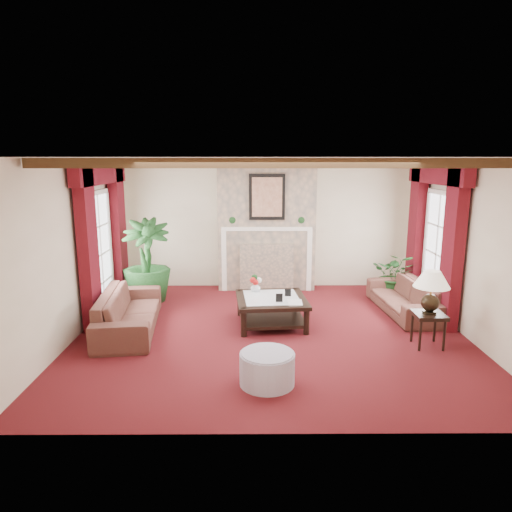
{
  "coord_description": "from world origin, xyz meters",
  "views": [
    {
      "loc": [
        -0.28,
        -6.83,
        2.67
      ],
      "look_at": [
        -0.23,
        0.4,
        1.15
      ],
      "focal_mm": 32.0,
      "sensor_mm": 36.0,
      "label": 1
    }
  ],
  "objects_px": {
    "sofa_right": "(405,292)",
    "side_table": "(428,330)",
    "ottoman": "(267,369)",
    "sofa_left": "(129,305)",
    "potted_palm": "(147,279)",
    "coffee_table": "(271,311)"
  },
  "relations": [
    {
      "from": "sofa_right",
      "to": "side_table",
      "type": "bearing_deg",
      "value": -10.09
    },
    {
      "from": "side_table",
      "to": "ottoman",
      "type": "relative_size",
      "value": 0.75
    },
    {
      "from": "sofa_left",
      "to": "potted_palm",
      "type": "height_order",
      "value": "potted_palm"
    },
    {
      "from": "potted_palm",
      "to": "side_table",
      "type": "height_order",
      "value": "potted_palm"
    },
    {
      "from": "coffee_table",
      "to": "sofa_left",
      "type": "bearing_deg",
      "value": -179.37
    },
    {
      "from": "sofa_right",
      "to": "ottoman",
      "type": "distance_m",
      "value": 3.68
    },
    {
      "from": "sofa_left",
      "to": "ottoman",
      "type": "relative_size",
      "value": 3.26
    },
    {
      "from": "side_table",
      "to": "ottoman",
      "type": "xyz_separation_m",
      "value": [
        -2.38,
        -1.14,
        -0.06
      ]
    },
    {
      "from": "ottoman",
      "to": "sofa_left",
      "type": "bearing_deg",
      "value": 139.59
    },
    {
      "from": "sofa_right",
      "to": "potted_palm",
      "type": "bearing_deg",
      "value": -102.31
    },
    {
      "from": "sofa_right",
      "to": "coffee_table",
      "type": "bearing_deg",
      "value": -80.18
    },
    {
      "from": "sofa_left",
      "to": "ottoman",
      "type": "height_order",
      "value": "sofa_left"
    },
    {
      "from": "ottoman",
      "to": "sofa_right",
      "type": "bearing_deg",
      "value": 46.37
    },
    {
      "from": "ottoman",
      "to": "coffee_table",
      "type": "bearing_deg",
      "value": 86.35
    },
    {
      "from": "sofa_right",
      "to": "side_table",
      "type": "height_order",
      "value": "sofa_right"
    },
    {
      "from": "sofa_left",
      "to": "ottoman",
      "type": "distance_m",
      "value": 2.84
    },
    {
      "from": "sofa_left",
      "to": "side_table",
      "type": "xyz_separation_m",
      "value": [
        4.53,
        -0.69,
        -0.16
      ]
    },
    {
      "from": "sofa_right",
      "to": "potted_palm",
      "type": "distance_m",
      "value": 4.78
    },
    {
      "from": "potted_palm",
      "to": "ottoman",
      "type": "relative_size",
      "value": 2.59
    },
    {
      "from": "potted_palm",
      "to": "ottoman",
      "type": "bearing_deg",
      "value": -56.56
    },
    {
      "from": "sofa_left",
      "to": "side_table",
      "type": "relative_size",
      "value": 4.34
    },
    {
      "from": "sofa_left",
      "to": "sofa_right",
      "type": "distance_m",
      "value": 4.76
    }
  ]
}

